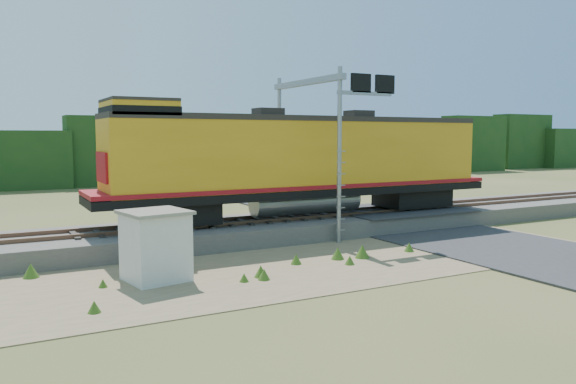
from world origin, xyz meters
TOP-DOWN VIEW (x-y plane):
  - ground at (0.00, 0.00)m, footprint 140.00×140.00m
  - ballast at (0.00, 6.00)m, footprint 70.00×5.00m
  - rails at (0.00, 6.00)m, footprint 70.00×1.54m
  - dirt_shoulder at (-2.00, 0.50)m, footprint 26.00×8.00m
  - road at (7.00, 0.74)m, footprint 7.00×66.00m
  - tree_line_north at (0.00, 38.00)m, footprint 130.00×3.00m
  - weed_clumps at (-3.50, 0.10)m, footprint 15.00×6.20m
  - locomotive at (1.23, 6.00)m, footprint 20.19×3.08m
  - shed at (-7.23, 0.62)m, footprint 2.25×2.25m
  - signal_gantry at (1.95, 5.32)m, footprint 3.03×6.20m

SIDE VIEW (x-z plane):
  - ground at x=0.00m, z-range 0.00..0.00m
  - weed_clumps at x=-3.50m, z-range -0.28..0.28m
  - dirt_shoulder at x=-2.00m, z-range 0.00..0.03m
  - road at x=7.00m, z-range -0.34..0.52m
  - ballast at x=0.00m, z-range 0.00..0.80m
  - rails at x=0.00m, z-range 0.80..0.96m
  - shed at x=-7.23m, z-range 0.01..2.32m
  - tree_line_north at x=0.00m, z-range -0.18..6.32m
  - locomotive at x=1.23m, z-range 0.93..6.14m
  - signal_gantry at x=1.95m, z-range 1.87..9.51m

